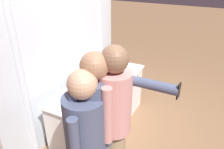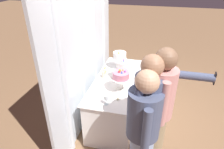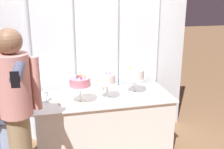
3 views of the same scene
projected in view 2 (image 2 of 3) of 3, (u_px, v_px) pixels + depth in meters
The scene contains 15 objects.
ground_plane at pixel (122, 115), 3.64m from camera, with size 24.00×24.00×0.00m, color #846042.
draped_curtain at pixel (86, 38), 3.05m from camera, with size 2.64×0.17×2.69m.
cake_table at pixel (117, 98), 3.48m from camera, with size 1.72×0.73×0.76m.
cake_display_leftmost at pixel (121, 76), 2.89m from camera, with size 0.30×0.30×0.36m.
cake_display_center at pixel (123, 66), 3.19m from camera, with size 0.26×0.26×0.36m.
cake_display_rightmost at pixel (120, 56), 3.56m from camera, with size 0.27×0.27×0.36m.
wine_glass at pixel (106, 98), 2.65m from camera, with size 0.06×0.06×0.14m.
flower_vase at pixel (105, 74), 3.30m from camera, with size 0.11×0.10×0.21m.
tealight_far_left at pixel (118, 99), 2.79m from camera, with size 0.04×0.04×0.04m.
tealight_near_left at pixel (133, 71), 3.52m from camera, with size 0.04×0.04×0.04m.
tealight_near_right at pixel (132, 68), 3.65m from camera, with size 0.05×0.05×0.04m.
tealight_far_right at pixel (134, 63), 3.85m from camera, with size 0.05×0.05×0.03m.
guest_man_dark_suit at pixel (142, 131), 2.10m from camera, with size 0.51×0.42×1.60m.
guest_man_pink_jacket at pixel (159, 111), 2.23m from camera, with size 0.46×0.34×1.74m.
guest_girl_blue_dress at pixel (147, 118), 2.17m from camera, with size 0.45×0.84×1.70m.
Camera 2 is at (-2.79, -0.50, 2.41)m, focal length 31.56 mm.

